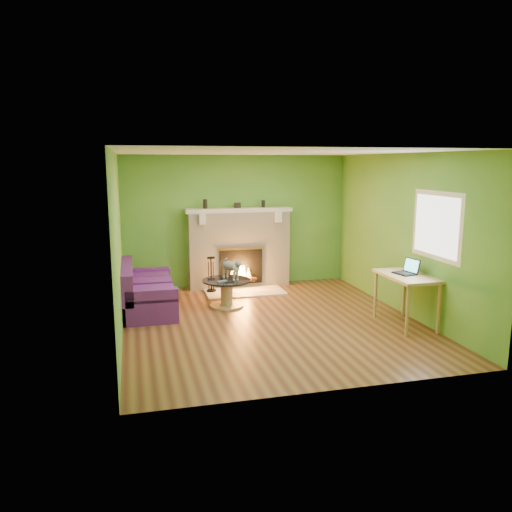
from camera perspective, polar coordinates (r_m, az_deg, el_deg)
The scene contains 22 objects.
floor at distance 7.90m, azimuth 1.67°, elevation -7.45°, with size 5.00×5.00×0.00m, color #502816.
ceiling at distance 7.51m, azimuth 1.77°, elevation 11.77°, with size 5.00×5.00×0.00m, color white.
wall_back at distance 10.01m, azimuth -2.20°, elevation 4.01°, with size 5.00×5.00×0.00m, color #41802A.
wall_front at distance 5.28m, azimuth 9.14°, elevation -2.08°, with size 5.00×5.00×0.00m, color #41802A.
wall_left at distance 7.32m, azimuth -15.49°, elevation 1.20°, with size 5.00×5.00×0.00m, color #41802A.
wall_right at distance 8.49m, azimuth 16.51°, elevation 2.40°, with size 5.00×5.00×0.00m, color #41802A.
window_frame at distance 7.70m, azimuth 19.93°, elevation 3.28°, with size 1.20×1.20×0.00m, color silver.
window_pane at distance 7.69m, azimuth 19.88°, elevation 3.28°, with size 1.06×1.06×0.00m, color white.
fireplace at distance 9.90m, azimuth -1.95°, elevation 0.86°, with size 2.10×0.46×1.58m.
hearth at distance 9.57m, azimuth -1.27°, elevation -4.12°, with size 1.50×0.75×0.03m, color beige.
mantel at distance 9.78m, azimuth -1.96°, elevation 5.27°, with size 2.10×0.28×0.08m, color beige.
sofa at distance 8.60m, azimuth -12.42°, elevation -4.06°, with size 0.85×1.76×0.79m.
coffee_table at distance 8.63m, azimuth -3.37°, elevation -4.01°, with size 0.83×0.83×0.47m.
desk at distance 7.88m, azimuth 16.85°, elevation -2.74°, with size 0.62×1.06×0.79m.
cat at distance 8.61m, azimuth -2.94°, elevation -1.41°, with size 0.22×0.60×0.37m, color #5E5E62, non-canonical shape.
remote_silver at distance 8.45m, azimuth -3.90°, elevation -2.88°, with size 0.17×0.04×0.02m, color gray.
remote_black at distance 8.41m, azimuth -3.03°, elevation -2.93°, with size 0.16×0.04×0.02m, color black.
laptop at distance 7.87m, azimuth 16.63°, elevation -1.15°, with size 0.28×0.32×0.24m, color black, non-canonical shape.
fire_tools at distance 9.51m, azimuth -5.15°, elevation -2.05°, with size 0.18×0.18×0.68m, color black, non-canonical shape.
mantel_vase_left at distance 9.68m, azimuth -5.82°, elevation 5.95°, with size 0.08×0.08×0.18m, color black.
mantel_vase_right at distance 9.92m, azimuth 0.83°, elevation 5.99°, with size 0.07×0.07×0.14m, color black.
mantel_box at distance 9.80m, azimuth -2.13°, elevation 5.81°, with size 0.12×0.08×0.10m, color black.
Camera 1 is at (-2.05, -7.23, 2.44)m, focal length 35.00 mm.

